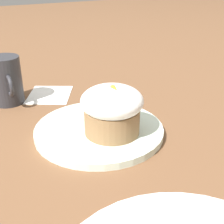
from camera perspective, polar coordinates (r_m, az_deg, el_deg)
ground_plane at (r=0.58m, az=-2.37°, el=-3.92°), size 4.00×4.00×0.00m
dessert_plate at (r=0.57m, az=-2.38°, el=-3.36°), size 0.23×0.23×0.01m
carrot_cake at (r=0.53m, az=0.00°, el=0.52°), size 0.11×0.11×0.09m
spoon at (r=0.60m, az=-1.77°, el=-0.94°), size 0.11×0.05×0.01m
coffee_cup at (r=0.72m, az=-18.81°, el=5.48°), size 0.10×0.07×0.10m
paper_napkin at (r=0.75m, az=-11.35°, el=3.16°), size 0.15×0.14×0.00m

